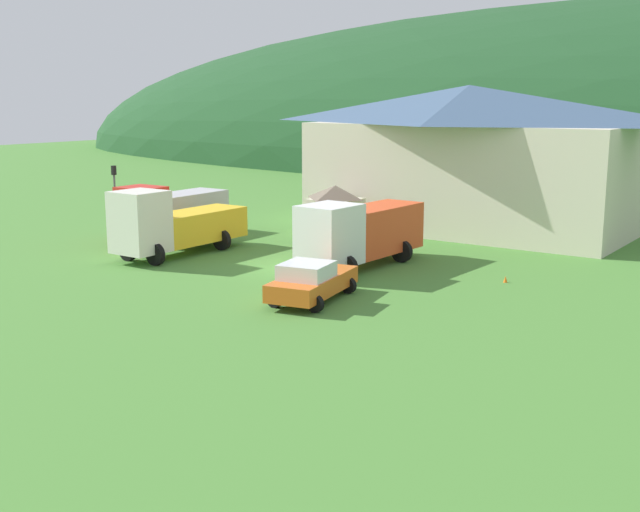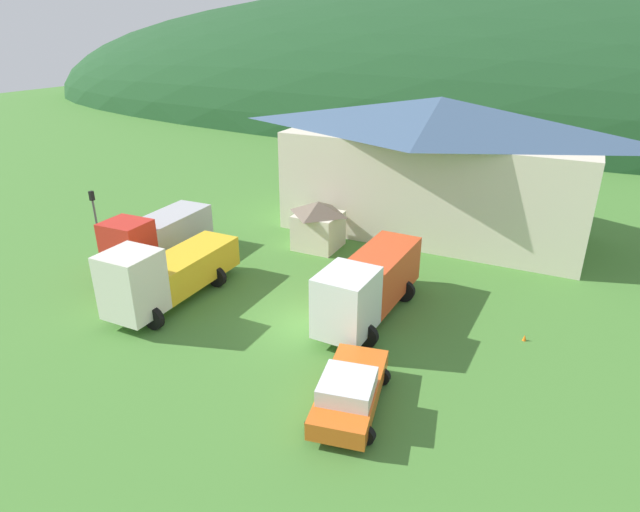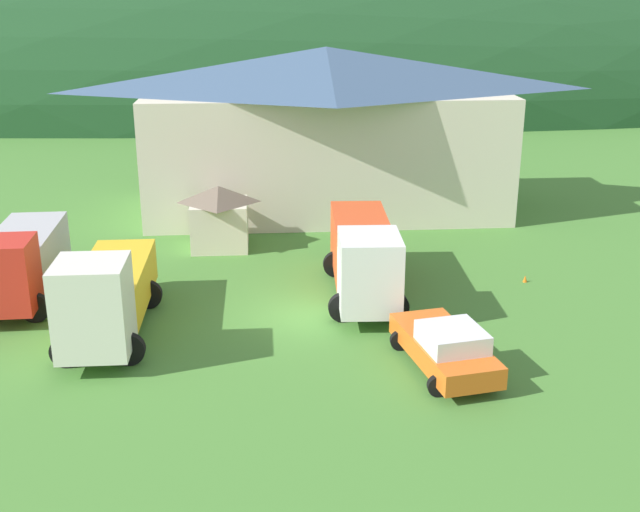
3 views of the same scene
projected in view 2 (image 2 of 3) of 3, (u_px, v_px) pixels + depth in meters
The scene contains 10 objects.
ground_plane at pixel (309, 321), 24.85m from camera, with size 200.00×200.00×0.00m, color #477F33.
forested_hill_backdrop at pixel (511, 118), 79.79m from camera, with size 179.79×60.00×38.15m, color #1E4723.
depot_building at pixel (436, 165), 34.17m from camera, with size 20.43×8.71×8.80m.
play_shed_cream at pixel (318, 224), 32.60m from camera, with size 2.83×2.79×3.00m.
crane_truck_red at pixel (156, 235), 30.58m from camera, with size 3.25×7.22×3.20m.
heavy_rig_striped at pixel (165, 274), 25.75m from camera, with size 3.08×7.94×3.59m.
heavy_rig_white at pixel (368, 284), 24.50m from camera, with size 3.19×8.00×3.32m.
service_pickup_orange at pixel (350, 390), 18.84m from camera, with size 3.02×5.15×1.66m.
traffic_light_west at pixel (96, 217), 30.80m from camera, with size 0.20×0.32×4.11m.
traffic_cone_near_pickup at pixel (524, 340), 23.35m from camera, with size 0.36×0.36×0.58m, color orange.
Camera 2 is at (9.98, -19.08, 12.79)m, focal length 29.57 mm.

